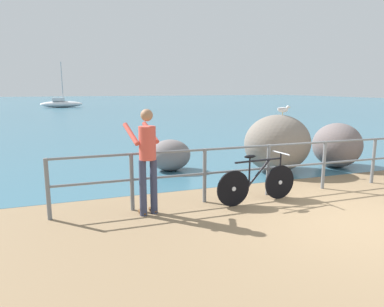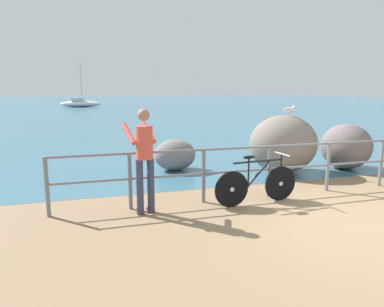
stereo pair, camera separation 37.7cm
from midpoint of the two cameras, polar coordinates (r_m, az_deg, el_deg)
ground_plane at (r=24.69m, az=-9.70°, el=5.44°), size 120.00×120.00×0.10m
sea_surface at (r=51.98m, az=-14.99°, el=7.93°), size 120.00×90.00×0.01m
promenade_railing at (r=7.41m, az=15.34°, el=-1.25°), size 9.54×0.07×1.02m
bicycle at (r=6.60m, az=9.01°, el=-4.63°), size 1.70×0.48×0.92m
person_at_railing at (r=5.86m, az=-9.15°, el=-0.54°), size 0.55×0.67×1.78m
breakwater_boulder_main at (r=9.12m, az=12.59°, el=1.62°), size 1.74×1.46×1.45m
breakwater_boulder_left at (r=9.07m, az=-4.79°, el=-0.27°), size 1.08×0.91×0.81m
breakwater_boulder_right at (r=10.16m, az=21.57°, el=1.28°), size 1.28×1.31×1.19m
seagull at (r=9.05m, az=13.42°, el=7.03°), size 0.33×0.23×0.23m
sailboat at (r=41.56m, az=-20.75°, el=7.60°), size 4.41×1.32×4.90m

